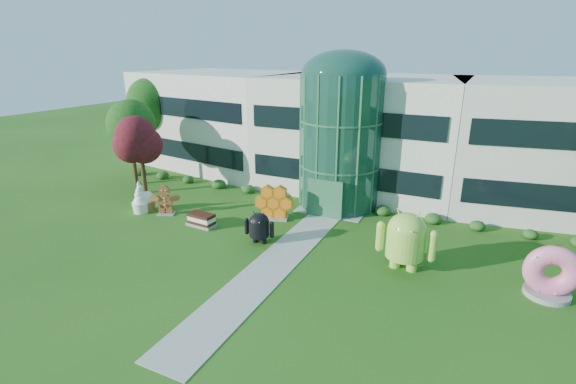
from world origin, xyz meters
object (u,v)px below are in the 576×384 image
at_px(donut, 552,271).
at_px(gingerbread, 165,200).
at_px(android_black, 259,226).
at_px(android_green, 406,237).

relative_size(donut, gingerbread, 1.13).
distance_m(android_black, donut, 15.56).
height_order(android_green, android_black, android_green).
relative_size(android_green, android_black, 1.66).
distance_m(android_green, donut, 6.87).
bearing_deg(android_green, android_black, -175.11).
xyz_separation_m(donut, gingerbread, (-24.01, 0.21, -0.25)).
height_order(donut, gingerbread, donut).
relative_size(android_green, donut, 1.39).
height_order(android_black, gingerbread, android_black).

